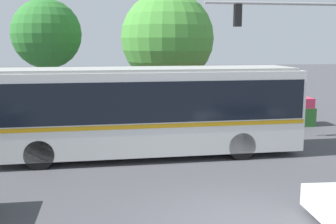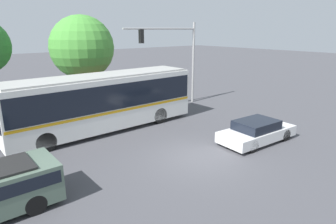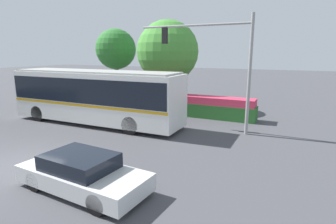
# 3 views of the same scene
# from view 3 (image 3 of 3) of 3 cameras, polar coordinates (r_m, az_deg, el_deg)

# --- Properties ---
(ground_plane) EXTENTS (140.00, 140.00, 0.00)m
(ground_plane) POSITION_cam_3_polar(r_m,az_deg,el_deg) (12.44, -28.67, -9.51)
(ground_plane) COLOR #444449
(city_bus) EXTENTS (11.21, 2.65, 3.27)m
(city_bus) POSITION_cam_3_polar(r_m,az_deg,el_deg) (17.19, -15.13, 3.69)
(city_bus) COLOR silver
(city_bus) RESTS_ON ground
(sedan_foreground) EXTENTS (4.46, 2.09, 1.19)m
(sedan_foreground) POSITION_cam_3_polar(r_m,az_deg,el_deg) (9.24, -17.51, -12.13)
(sedan_foreground) COLOR silver
(sedan_foreground) RESTS_ON ground
(traffic_light_pole) EXTENTS (6.39, 0.24, 6.27)m
(traffic_light_pole) POSITION_cam_3_polar(r_m,az_deg,el_deg) (15.12, 10.64, 11.61)
(traffic_light_pole) COLOR gray
(traffic_light_pole) RESTS_ON ground
(flowering_hedge) EXTENTS (9.05, 1.25, 1.42)m
(flowering_hedge) POSITION_cam_3_polar(r_m,az_deg,el_deg) (19.11, 4.59, 1.38)
(flowering_hedge) COLOR #286028
(flowering_hedge) RESTS_ON ground
(street_tree_left) EXTENTS (3.73, 3.73, 6.51)m
(street_tree_left) POSITION_cam_3_polar(r_m,az_deg,el_deg) (26.44, -10.88, 12.76)
(street_tree_left) COLOR brown
(street_tree_left) RESTS_ON ground
(street_tree_centre) EXTENTS (4.79, 4.79, 6.81)m
(street_tree_centre) POSITION_cam_3_polar(r_m,az_deg,el_deg) (21.55, -0.09, 12.56)
(street_tree_centre) COLOR brown
(street_tree_centre) RESTS_ON ground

